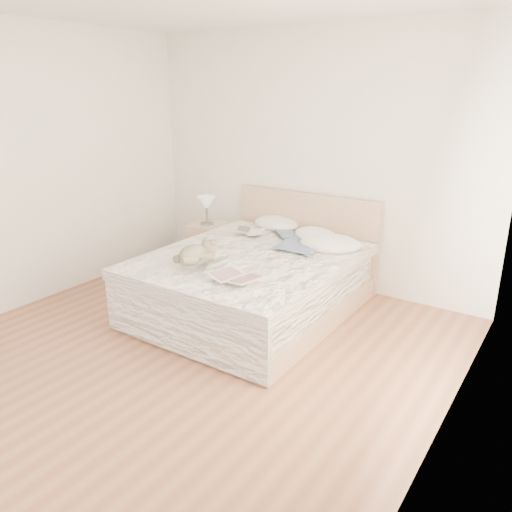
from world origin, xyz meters
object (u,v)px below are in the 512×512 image
bed (255,281)px  photo_book (250,232)px  nightstand (211,247)px  childrens_book (236,278)px  teddy_bear (193,261)px  table_lamp (206,204)px

bed → photo_book: bearing=129.3°
photo_book → nightstand: bearing=138.8°
childrens_book → teddy_bear: 0.53m
nightstand → childrens_book: (1.39, -1.38, 0.35)m
bed → nightstand: (-1.10, 0.67, -0.03)m
nightstand → teddy_bear: bearing=-56.3°
nightstand → table_lamp: 0.52m
bed → childrens_book: (0.29, -0.71, 0.32)m
bed → nightstand: bearing=148.7°
nightstand → teddy_bear: size_ratio=1.58×
photo_book → teddy_bear: bearing=-107.7°
bed → photo_book: (-0.39, 0.47, 0.32)m
nightstand → table_lamp: bearing=-131.3°
bed → childrens_book: bearing=-67.6°
teddy_bear → nightstand: bearing=133.5°
bed → teddy_bear: 0.75m
photo_book → childrens_book: (0.68, -1.18, 0.00)m
bed → teddy_bear: bed is taller
table_lamp → photo_book: size_ratio=0.99×
photo_book → bed: bearing=-76.4°
childrens_book → teddy_bear: (-0.52, 0.08, 0.02)m
table_lamp → photo_book: (0.74, -0.17, -0.17)m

